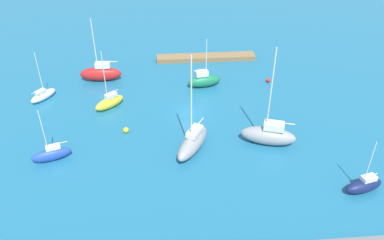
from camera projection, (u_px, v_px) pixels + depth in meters
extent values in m
plane|color=#1E668C|center=(190.00, 113.00, 60.49)|extent=(160.00, 160.00, 0.00)
cube|color=olive|center=(206.00, 57.00, 76.32)|extent=(19.18, 2.69, 0.87)
ellipsoid|color=gray|center=(193.00, 143.00, 52.22)|extent=(5.95, 7.99, 2.35)
cube|color=silver|center=(195.00, 131.00, 51.85)|extent=(2.63, 3.16, 0.67)
cylinder|color=silver|center=(191.00, 99.00, 47.97)|extent=(0.19, 0.19, 11.79)
cylinder|color=silver|center=(197.00, 125.00, 52.25)|extent=(2.04, 3.41, 0.15)
ellipsoid|color=#141E4C|center=(364.00, 186.00, 45.93)|extent=(5.11, 2.78, 1.64)
cube|color=silver|center=(369.00, 178.00, 45.42)|extent=(1.93, 1.39, 0.55)
cylinder|color=silver|center=(370.00, 162.00, 43.82)|extent=(0.12, 0.12, 5.68)
cylinder|color=silver|center=(371.00, 175.00, 45.24)|extent=(1.71, 0.51, 0.09)
ellipsoid|color=yellow|center=(110.00, 103.00, 61.32)|extent=(4.93, 4.50, 1.81)
cube|color=silver|center=(111.00, 95.00, 60.88)|extent=(2.02, 1.90, 0.61)
cylinder|color=silver|center=(104.00, 76.00, 58.45)|extent=(0.12, 0.12, 7.92)
cylinder|color=silver|center=(112.00, 92.00, 60.85)|extent=(1.66, 1.43, 0.10)
ellipsoid|color=#19724C|center=(204.00, 81.00, 67.00)|extent=(6.13, 3.14, 2.13)
cube|color=silver|center=(202.00, 73.00, 66.05)|extent=(2.30, 1.63, 0.89)
cylinder|color=silver|center=(206.00, 58.00, 64.66)|extent=(0.14, 0.14, 6.46)
cylinder|color=silver|center=(200.00, 70.00, 65.65)|extent=(2.12, 0.51, 0.11)
ellipsoid|color=red|center=(101.00, 74.00, 68.69)|extent=(7.26, 2.53, 2.56)
cube|color=silver|center=(103.00, 65.00, 67.75)|extent=(2.64, 1.45, 0.87)
cylinder|color=silver|center=(94.00, 44.00, 65.51)|extent=(0.17, 0.17, 8.76)
cylinder|color=silver|center=(107.00, 62.00, 67.46)|extent=(3.54, 0.27, 0.14)
ellipsoid|color=#2347B2|center=(51.00, 155.00, 50.69)|extent=(5.26, 2.95, 1.71)
cube|color=silver|center=(53.00, 147.00, 50.21)|extent=(2.00, 1.39, 0.50)
cylinder|color=silver|center=(43.00, 131.00, 48.46)|extent=(0.12, 0.12, 5.98)
cylinder|color=silver|center=(57.00, 144.00, 50.17)|extent=(2.41, 0.87, 0.10)
ellipsoid|color=white|center=(43.00, 96.00, 63.55)|extent=(4.07, 4.76, 1.41)
cube|color=silver|center=(40.00, 92.00, 62.76)|extent=(1.75, 1.92, 0.46)
cylinder|color=silver|center=(39.00, 72.00, 61.41)|extent=(0.12, 0.12, 6.84)
cylinder|color=silver|center=(37.00, 91.00, 62.19)|extent=(1.42, 1.87, 0.09)
ellipsoid|color=gray|center=(268.00, 136.00, 53.46)|extent=(7.94, 4.70, 2.51)
cube|color=silver|center=(274.00, 126.00, 52.38)|extent=(3.04, 2.28, 0.97)
cylinder|color=silver|center=(271.00, 90.00, 49.55)|extent=(0.18, 0.18, 11.72)
cylinder|color=silver|center=(281.00, 123.00, 51.87)|extent=(3.53, 1.23, 0.14)
sphere|color=red|center=(268.00, 80.00, 68.64)|extent=(0.74, 0.74, 0.74)
sphere|color=yellow|center=(126.00, 130.00, 56.04)|extent=(0.82, 0.82, 0.82)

